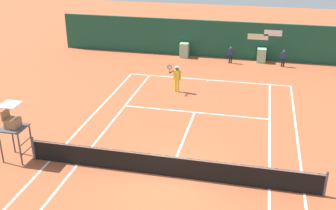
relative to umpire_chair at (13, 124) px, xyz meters
name	(u,v)px	position (x,y,z in m)	size (l,w,h in m)	color
ground_plane	(172,169)	(6.75, 0.68, -1.65)	(80.00, 80.00, 0.01)	#B25633
tennis_net	(169,165)	(6.75, 0.11, -1.14)	(12.10, 0.10, 1.07)	#4C4C51
sponsor_back_wall	(218,40)	(6.77, 17.08, -0.29)	(25.00, 1.02, 2.82)	#194C38
umpire_chair	(13,124)	(0.00, 0.00, 0.00)	(1.00, 1.00, 2.60)	#47474C
player_on_baseline	(177,77)	(5.15, 9.27, -0.67)	(0.76, 0.67, 1.85)	yellow
ball_kid_centre_post	(284,57)	(11.64, 15.79, -0.94)	(0.41, 0.19, 1.23)	black
ball_kid_left_post	(231,54)	(7.86, 15.79, -0.93)	(0.42, 0.17, 1.25)	black
tennis_ball_by_sideline	(218,97)	(7.74, 8.87, -1.62)	(0.07, 0.07, 0.07)	#CCE033
tennis_ball_near_service_line	(143,83)	(2.71, 10.25, -1.62)	(0.07, 0.07, 0.07)	#CCE033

